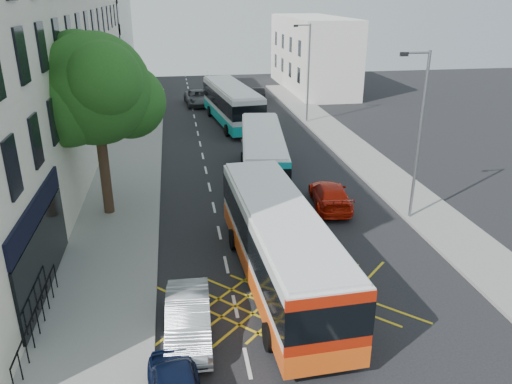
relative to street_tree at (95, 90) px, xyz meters
name	(u,v)px	position (x,y,z in m)	size (l,w,h in m)	color
pavement_left	(110,213)	(0.01, 0.03, -6.22)	(5.00, 70.00, 0.15)	gray
pavement_right	(406,194)	(16.01, 0.03, -6.22)	(3.00, 70.00, 0.15)	gray
terrace_main	(22,58)	(-5.49, 9.52, 0.46)	(8.30, 45.00, 13.50)	beige
terrace_far	(93,42)	(-5.49, 40.03, -1.29)	(8.00, 20.00, 10.00)	silver
building_right	(312,53)	(19.51, 33.03, -2.29)	(6.00, 18.00, 8.00)	silver
street_tree	(95,90)	(0.00, 0.00, 0.00)	(6.30, 5.70, 8.80)	#382619
lamp_near	(418,129)	(14.71, -2.97, -1.68)	(1.45, 0.15, 8.00)	slate
lamp_far	(307,68)	(14.71, 17.03, -1.68)	(1.45, 0.15, 8.00)	slate
railings	(37,319)	(-1.19, -9.67, -5.57)	(0.08, 5.60, 1.14)	black
bus_near	(279,244)	(7.19, -7.64, -4.63)	(3.15, 11.32, 3.16)	silver
bus_mid	(263,155)	(8.59, 3.82, -4.76)	(3.75, 10.58, 2.91)	silver
bus_far	(232,104)	(8.40, 17.80, -4.58)	(4.02, 11.82, 3.26)	silver
parked_car_silver	(188,319)	(3.61, -10.36, -5.62)	(1.42, 4.08, 1.35)	#ABAFB3
red_hatchback	(330,195)	(11.35, -0.82, -5.64)	(1.82, 4.48, 1.30)	red
distant_car_grey	(198,98)	(5.95, 25.96, -5.58)	(2.37, 5.15, 1.43)	#44474C
distant_car_silver	(248,97)	(11.01, 25.95, -5.67)	(1.48, 3.67, 1.25)	#AEB0B6
distant_car_dark	(258,93)	(12.39, 27.87, -5.68)	(1.29, 3.69, 1.22)	black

